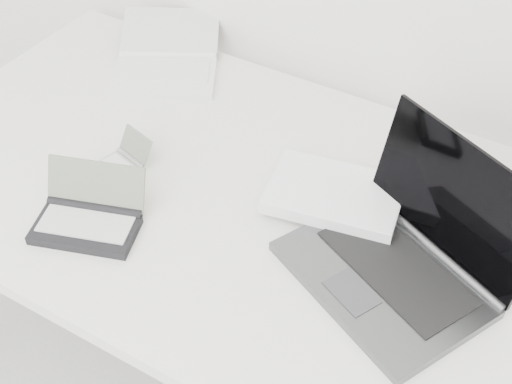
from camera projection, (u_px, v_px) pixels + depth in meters
The scene contains 5 objects.
desk at pixel (280, 226), 1.36m from camera, with size 1.60×0.80×0.73m.
laptop_large at pixel (379, 234), 1.23m from camera, with size 0.51×0.40×0.22m.
netbook_open_white at pixel (166, 63), 1.66m from camera, with size 0.35×0.38×0.07m.
pda_silver at pixel (124, 161), 1.41m from camera, with size 0.10×0.11×0.06m.
palmtop_charcoal at pixel (89, 217), 1.29m from camera, with size 0.22×0.19×0.10m.
Camera 1 is at (0.45, 0.71, 1.66)m, focal length 50.00 mm.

